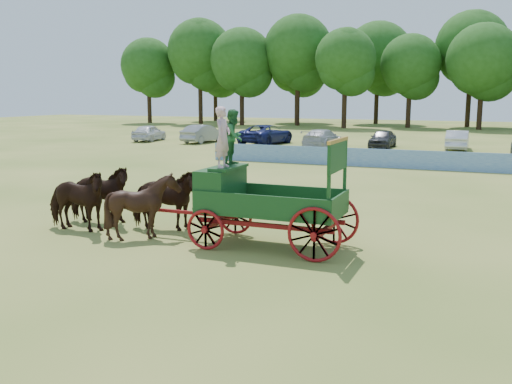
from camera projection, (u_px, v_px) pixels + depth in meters
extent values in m
plane|color=tan|center=(391.00, 256.00, 14.58)|extent=(160.00, 160.00, 0.00)
imported|color=black|center=(76.00, 200.00, 17.15)|extent=(2.29, 1.13, 1.89)
imported|color=black|center=(99.00, 194.00, 18.15)|extent=(2.40, 1.44, 1.89)
imported|color=black|center=(143.00, 206.00, 16.24)|extent=(1.82, 1.64, 1.90)
imported|color=black|center=(164.00, 200.00, 17.24)|extent=(2.40, 1.44, 1.89)
cube|color=maroon|center=(221.00, 221.00, 15.97)|extent=(0.12, 2.00, 0.12)
cube|color=maroon|center=(325.00, 230.00, 14.83)|extent=(0.12, 2.00, 0.12)
cube|color=maroon|center=(263.00, 225.00, 14.88)|extent=(3.80, 0.10, 0.12)
cube|color=maroon|center=(278.00, 217.00, 15.88)|extent=(3.80, 0.10, 0.12)
cube|color=maroon|center=(193.00, 213.00, 16.28)|extent=(2.80, 0.09, 0.09)
cube|color=#184819|center=(271.00, 211.00, 15.33)|extent=(3.80, 1.80, 0.10)
cube|color=#184819|center=(259.00, 206.00, 14.48)|extent=(3.80, 0.06, 0.55)
cube|color=#184819|center=(282.00, 195.00, 16.08)|extent=(3.80, 0.06, 0.55)
cube|color=#184819|center=(340.00, 205.00, 14.57)|extent=(0.06, 1.80, 0.55)
cube|color=#184819|center=(221.00, 187.00, 15.81)|extent=(0.85, 1.70, 1.05)
cube|color=#184819|center=(229.00, 167.00, 15.62)|extent=(0.55, 1.50, 0.08)
cube|color=#184819|center=(209.00, 193.00, 15.98)|extent=(0.10, 1.60, 0.65)
cube|color=#184819|center=(215.00, 204.00, 15.97)|extent=(0.55, 1.60, 0.06)
cube|color=#184819|center=(329.00, 184.00, 13.76)|extent=(0.08, 0.08, 1.80)
cube|color=#184819|center=(345.00, 176.00, 15.22)|extent=(0.08, 0.08, 1.80)
cube|color=#184819|center=(338.00, 156.00, 14.39)|extent=(0.07, 1.75, 0.75)
cube|color=gold|center=(338.00, 140.00, 14.32)|extent=(0.08, 1.80, 0.09)
cube|color=gold|center=(336.00, 156.00, 14.41)|extent=(0.02, 1.30, 0.12)
torus|color=maroon|center=(205.00, 230.00, 15.11)|extent=(1.09, 0.09, 1.09)
torus|color=maroon|center=(235.00, 216.00, 16.84)|extent=(1.09, 0.09, 1.09)
torus|color=maroon|center=(314.00, 235.00, 13.95)|extent=(1.39, 0.09, 1.39)
torus|color=maroon|center=(334.00, 219.00, 15.68)|extent=(1.39, 0.09, 1.39)
imported|color=beige|center=(223.00, 137.00, 15.15)|extent=(0.39, 0.59, 1.62)
imported|color=#276932|center=(234.00, 137.00, 15.80)|extent=(0.58, 0.74, 1.53)
cube|color=#1F55A7|center=(428.00, 160.00, 31.25)|extent=(26.00, 0.08, 1.05)
imported|color=silver|center=(149.00, 133.00, 50.54)|extent=(2.30, 4.50, 1.47)
imported|color=gray|center=(203.00, 134.00, 48.84)|extent=(2.16, 4.79, 1.53)
imported|color=navy|center=(266.00, 134.00, 47.34)|extent=(3.38, 6.11, 1.62)
imported|color=silver|center=(322.00, 138.00, 44.58)|extent=(2.39, 5.01, 1.41)
imported|color=#333338|center=(383.00, 139.00, 44.27)|extent=(1.75, 4.14, 1.40)
imported|color=silver|center=(457.00, 140.00, 42.40)|extent=(1.61, 4.43, 1.45)
cylinder|color=#382314|center=(149.00, 107.00, 82.46)|extent=(0.60, 0.60, 4.46)
sphere|color=#1F4C14|center=(148.00, 65.00, 81.44)|extent=(7.73, 7.73, 7.73)
cylinder|color=#382314|center=(201.00, 104.00, 79.86)|extent=(0.60, 0.60, 5.43)
sphere|color=#1F4C14|center=(200.00, 51.00, 78.63)|extent=(8.89, 8.89, 8.89)
cylinder|color=#382314|center=(242.00, 108.00, 76.47)|extent=(0.60, 0.60, 4.68)
sphere|color=#1F4C14|center=(242.00, 60.00, 75.40)|extent=(8.41, 8.41, 8.41)
cylinder|color=#382314|center=(297.00, 105.00, 75.39)|extent=(0.60, 0.60, 5.36)
sphere|color=#1F4C14|center=(298.00, 49.00, 74.18)|extent=(9.03, 9.03, 9.03)
cylinder|color=#382314|center=(344.00, 109.00, 69.63)|extent=(0.60, 0.60, 4.54)
sphere|color=#1F4C14|center=(345.00, 58.00, 68.60)|extent=(7.34, 7.34, 7.34)
cylinder|color=#382314|center=(408.00, 110.00, 70.73)|extent=(0.60, 0.60, 4.22)
sphere|color=#1F4C14|center=(410.00, 64.00, 69.77)|extent=(7.34, 7.34, 7.34)
cylinder|color=#382314|center=(480.00, 111.00, 66.64)|extent=(0.60, 0.60, 4.38)
sphere|color=#1F4C14|center=(483.00, 59.00, 65.65)|extent=(8.32, 8.32, 8.32)
cylinder|color=#382314|center=(216.00, 106.00, 88.70)|extent=(0.60, 0.60, 4.58)
sphere|color=#1F4C14|center=(215.00, 66.00, 87.66)|extent=(8.29, 8.29, 8.29)
cylinder|color=#382314|center=(297.00, 107.00, 82.98)|extent=(0.60, 0.60, 4.66)
sphere|color=#1F4C14|center=(297.00, 63.00, 81.92)|extent=(8.35, 8.35, 8.35)
cylinder|color=#382314|center=(376.00, 106.00, 79.64)|extent=(0.60, 0.60, 5.05)
sphere|color=#1F4C14|center=(378.00, 56.00, 78.49)|extent=(9.47, 9.47, 9.47)
cylinder|color=#382314|center=(468.00, 106.00, 71.91)|extent=(0.60, 0.60, 5.38)
sphere|color=#1F4C14|center=(472.00, 47.00, 70.68)|extent=(8.98, 8.98, 8.98)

